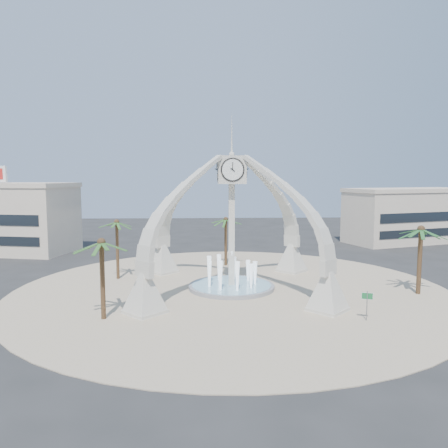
{
  "coord_description": "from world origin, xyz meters",
  "views": [
    {
      "loc": [
        -2.47,
        -39.77,
        10.47
      ],
      "look_at": [
        -0.61,
        2.0,
        5.9
      ],
      "focal_mm": 35.0,
      "sensor_mm": 36.0,
      "label": 1
    }
  ],
  "objects_px": {
    "clock_tower": "(232,220)",
    "palm_north": "(226,220)",
    "palm_south": "(101,243)",
    "street_sign": "(367,300)",
    "palm_west": "(117,223)",
    "palm_east": "(421,230)",
    "fountain": "(231,286)"
  },
  "relations": [
    {
      "from": "fountain",
      "to": "palm_east",
      "type": "distance_m",
      "value": 17.6
    },
    {
      "from": "fountain",
      "to": "street_sign",
      "type": "xyz_separation_m",
      "value": [
        9.24,
        -9.55,
        1.31
      ]
    },
    {
      "from": "palm_west",
      "to": "clock_tower",
      "type": "bearing_deg",
      "value": -21.23
    },
    {
      "from": "palm_north",
      "to": "street_sign",
      "type": "distance_m",
      "value": 22.59
    },
    {
      "from": "palm_east",
      "to": "street_sign",
      "type": "height_order",
      "value": "palm_east"
    },
    {
      "from": "fountain",
      "to": "palm_west",
      "type": "xyz_separation_m",
      "value": [
        -11.35,
        4.41,
        5.49
      ]
    },
    {
      "from": "fountain",
      "to": "palm_south",
      "type": "height_order",
      "value": "palm_south"
    },
    {
      "from": "palm_north",
      "to": "fountain",
      "type": "bearing_deg",
      "value": -89.91
    },
    {
      "from": "palm_north",
      "to": "palm_south",
      "type": "relative_size",
      "value": 0.95
    },
    {
      "from": "street_sign",
      "to": "palm_east",
      "type": "bearing_deg",
      "value": 61.71
    },
    {
      "from": "fountain",
      "to": "palm_south",
      "type": "bearing_deg",
      "value": -140.14
    },
    {
      "from": "palm_west",
      "to": "palm_north",
      "type": "xyz_separation_m",
      "value": [
        11.34,
        6.29,
        -0.36
      ]
    },
    {
      "from": "palm_south",
      "to": "palm_north",
      "type": "bearing_deg",
      "value": 62.43
    },
    {
      "from": "clock_tower",
      "to": "street_sign",
      "type": "distance_m",
      "value": 14.16
    },
    {
      "from": "clock_tower",
      "to": "palm_west",
      "type": "height_order",
      "value": "clock_tower"
    },
    {
      "from": "clock_tower",
      "to": "palm_west",
      "type": "relative_size",
      "value": 2.75
    },
    {
      "from": "palm_west",
      "to": "palm_south",
      "type": "height_order",
      "value": "palm_west"
    },
    {
      "from": "clock_tower",
      "to": "palm_south",
      "type": "xyz_separation_m",
      "value": [
        -9.93,
        -8.29,
        -0.84
      ]
    },
    {
      "from": "palm_south",
      "to": "street_sign",
      "type": "bearing_deg",
      "value": -3.75
    },
    {
      "from": "palm_west",
      "to": "palm_north",
      "type": "bearing_deg",
      "value": 29.02
    },
    {
      "from": "palm_east",
      "to": "palm_west",
      "type": "height_order",
      "value": "palm_east"
    },
    {
      "from": "fountain",
      "to": "clock_tower",
      "type": "bearing_deg",
      "value": -90.0
    },
    {
      "from": "clock_tower",
      "to": "palm_west",
      "type": "xyz_separation_m",
      "value": [
        -11.35,
        4.41,
        -0.71
      ]
    },
    {
      "from": "clock_tower",
      "to": "palm_north",
      "type": "relative_size",
      "value": 2.92
    },
    {
      "from": "clock_tower",
      "to": "palm_north",
      "type": "height_order",
      "value": "clock_tower"
    },
    {
      "from": "street_sign",
      "to": "palm_north",
      "type": "bearing_deg",
      "value": 132.62
    },
    {
      "from": "clock_tower",
      "to": "fountain",
      "type": "height_order",
      "value": "clock_tower"
    },
    {
      "from": "palm_north",
      "to": "palm_west",
      "type": "bearing_deg",
      "value": -150.98
    },
    {
      "from": "clock_tower",
      "to": "palm_north",
      "type": "xyz_separation_m",
      "value": [
        -0.02,
        10.7,
        -1.08
      ]
    },
    {
      "from": "palm_south",
      "to": "palm_west",
      "type": "bearing_deg",
      "value": 96.39
    },
    {
      "from": "palm_north",
      "to": "palm_east",
      "type": "bearing_deg",
      "value": -38.8
    },
    {
      "from": "palm_west",
      "to": "street_sign",
      "type": "height_order",
      "value": "palm_west"
    }
  ]
}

